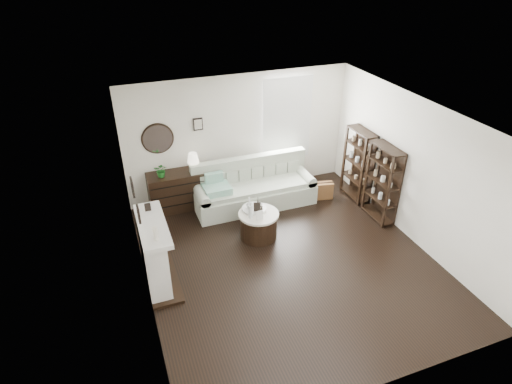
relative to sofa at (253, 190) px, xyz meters
name	(u,v)px	position (x,y,z in m)	size (l,w,h in m)	color
room	(271,121)	(0.65, 0.62, 1.26)	(5.50, 5.50, 5.50)	black
fireplace	(154,255)	(-2.40, -1.78, 0.21)	(0.50, 1.40, 1.84)	silver
shelf_unit_far	(358,165)	(2.25, -0.53, 0.47)	(0.30, 0.80, 1.60)	black
shelf_unit_near	(382,183)	(2.25, -1.43, 0.47)	(0.30, 0.80, 1.60)	black
sofa	(253,190)	(0.00, 0.00, 0.00)	(2.60, 0.90, 1.01)	beige
quilt	(217,189)	(-0.85, -0.13, 0.26)	(0.55, 0.45, 0.14)	teal
suitcase	(320,191)	(1.46, -0.34, -0.14)	(0.58, 0.19, 0.39)	brown
dresser	(179,190)	(-1.56, 0.39, 0.08)	(1.25, 0.54, 0.84)	black
table_lamp	(193,162)	(-1.19, 0.39, 0.70)	(0.25, 0.25, 0.40)	white
potted_plant	(161,170)	(-1.87, 0.34, 0.65)	(0.27, 0.24, 0.30)	#1C631F
drum_table	(259,225)	(-0.34, -1.21, -0.06)	(0.78, 0.78, 0.54)	black
pedestal_table	(254,210)	(-0.37, -1.05, 0.19)	(0.48, 0.48, 0.57)	white
eiffel_drum	(262,207)	(-0.25, -1.16, 0.30)	(0.11, 0.11, 0.19)	black
bottle_drum	(251,210)	(-0.53, -1.30, 0.37)	(0.08, 0.08, 0.33)	silver
card_frame_drum	(260,215)	(-0.39, -1.40, 0.29)	(0.13, 0.01, 0.18)	white
eiffel_ped	(258,202)	(-0.28, -1.02, 0.33)	(0.10, 0.10, 0.18)	black
flask_ped	(249,203)	(-0.45, -1.03, 0.35)	(0.12, 0.12, 0.23)	silver
card_frame_ped	(257,207)	(-0.35, -1.17, 0.33)	(0.14, 0.01, 0.18)	black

